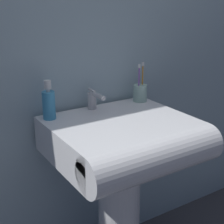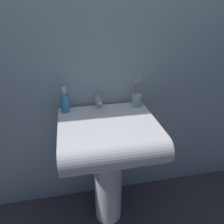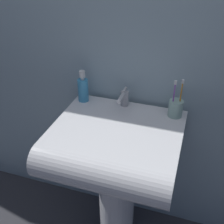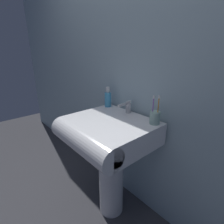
{
  "view_description": "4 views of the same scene",
  "coord_description": "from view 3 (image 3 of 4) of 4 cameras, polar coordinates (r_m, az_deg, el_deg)",
  "views": [
    {
      "loc": [
        -0.82,
        -1.22,
        1.43
      ],
      "look_at": [
        -0.03,
        0.01,
        0.93
      ],
      "focal_mm": 55.0,
      "sensor_mm": 36.0,
      "label": 1
    },
    {
      "loc": [
        -0.22,
        -1.22,
        1.57
      ],
      "look_at": [
        0.03,
        -0.02,
        0.96
      ],
      "focal_mm": 35.0,
      "sensor_mm": 36.0,
      "label": 2
    },
    {
      "loc": [
        0.33,
        -1.1,
        1.68
      ],
      "look_at": [
        -0.02,
        -0.03,
        0.98
      ],
      "focal_mm": 45.0,
      "sensor_mm": 36.0,
      "label": 3
    },
    {
      "loc": [
        0.92,
        -0.79,
        1.39
      ],
      "look_at": [
        0.01,
        -0.0,
        0.95
      ],
      "focal_mm": 28.0,
      "sensor_mm": 36.0,
      "label": 4
    }
  ],
  "objects": [
    {
      "name": "faucet",
      "position": [
        1.53,
        2.43,
        2.9
      ],
      "size": [
        0.04,
        0.14,
        0.1
      ],
      "color": "#B7B7BC",
      "rests_on": "sink_basin"
    },
    {
      "name": "toothbrush_cup",
      "position": [
        1.49,
        12.81,
        0.82
      ],
      "size": [
        0.07,
        0.07,
        0.21
      ],
      "color": "#99BFB2",
      "rests_on": "sink_basin"
    },
    {
      "name": "soap_bottle",
      "position": [
        1.59,
        -5.9,
        4.69
      ],
      "size": [
        0.06,
        0.06,
        0.18
      ],
      "color": "#3F99CC",
      "rests_on": "sink_basin"
    },
    {
      "name": "wall_back",
      "position": [
        1.51,
        4.76,
        13.29
      ],
      "size": [
        5.0,
        0.05,
        2.4
      ],
      "primitive_type": "cube",
      "color": "#9EB7C1",
      "rests_on": "ground"
    },
    {
      "name": "sink_basin",
      "position": [
        1.4,
        0.36,
        -7.15
      ],
      "size": [
        0.64,
        0.59,
        0.17
      ],
      "color": "white",
      "rests_on": "sink_pedestal"
    },
    {
      "name": "sink_pedestal",
      "position": [
        1.75,
        0.97,
        -17.22
      ],
      "size": [
        0.21,
        0.21,
        0.72
      ],
      "primitive_type": "cylinder",
      "color": "white",
      "rests_on": "ground"
    }
  ]
}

